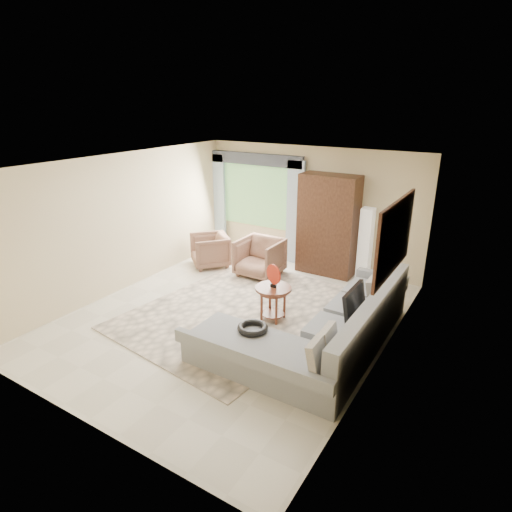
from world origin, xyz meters
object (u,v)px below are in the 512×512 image
Objects in this scene: tv_screen at (355,303)px; armoire at (328,225)px; coffee_table at (273,303)px; armchair_right at (260,258)px; floor_lamp at (365,244)px; potted_plant at (219,245)px; sectional_sofa at (326,335)px; armchair_left at (210,250)px.

armoire is (-1.50, 2.55, 0.33)m from tv_screen.
coffee_table is 1.96m from armchair_right.
floor_lamp is at bearing 4.29° from armoire.
floor_lamp is at bearing 6.94° from potted_plant.
floor_lamp is (3.39, 0.41, 0.50)m from potted_plant.
coffee_table is 2.56m from armoire.
sectional_sofa is 4.59m from potted_plant.
floor_lamp is at bearing 74.19° from coffee_table.
armchair_left is 0.90× the size of armchair_right.
potted_plant is (-3.82, 2.54, -0.03)m from sectional_sofa.
tv_screen is 1.23× the size of coffee_table.
coffee_table is 0.69× the size of armchair_right.
tv_screen is 0.94× the size of armchair_left.
armchair_left is 0.38× the size of armoire.
coffee_table is 2.65m from floor_lamp.
potted_plant is (-2.68, 2.10, -0.06)m from coffee_table.
armoire is 0.86m from floor_lamp.
coffee_table is at bearing -87.95° from armoire.
floor_lamp reaches higher than coffee_table.
floor_lamp is (0.80, 0.06, -0.30)m from armoire.
sectional_sofa is 1.23m from coffee_table.
tv_screen reaches higher than sectional_sofa.
armchair_right is at bearing -20.64° from potted_plant.
sectional_sofa is 5.74× the size of coffee_table.
coffee_table is at bearing 176.19° from tv_screen.
armoire reaches higher than coffee_table.
armchair_left is (-2.43, 1.45, 0.04)m from coffee_table.
coffee_table is 2.83m from armchair_left.
coffee_table is 0.76× the size of armchair_left.
coffee_table is (-1.15, 0.44, 0.03)m from sectional_sofa.
armchair_left is 1.23m from armchair_right.
armchair_left is 0.70m from potted_plant.
armoire is (1.11, 0.91, 0.65)m from armchair_right.
floor_lamp is at bearing 26.68° from armchair_right.
armchair_right is at bearing 127.86° from coffee_table.
sectional_sofa is at bearing 13.07° from armchair_left.
armoire is (-0.09, 2.45, 0.73)m from coffee_table.
armchair_right is at bearing 45.38° from armchair_left.
sectional_sofa is 4.68× the size of tv_screen.
floor_lamp reaches higher than armchair_right.
coffee_table is 1.20× the size of potted_plant.
tv_screen is at bearing -28.24° from potted_plant.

